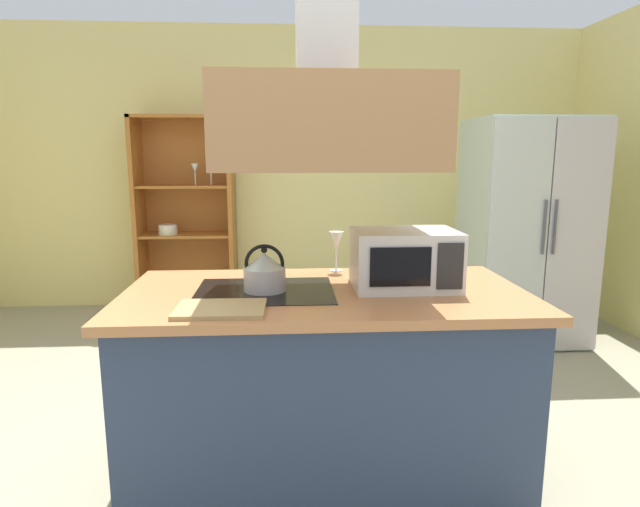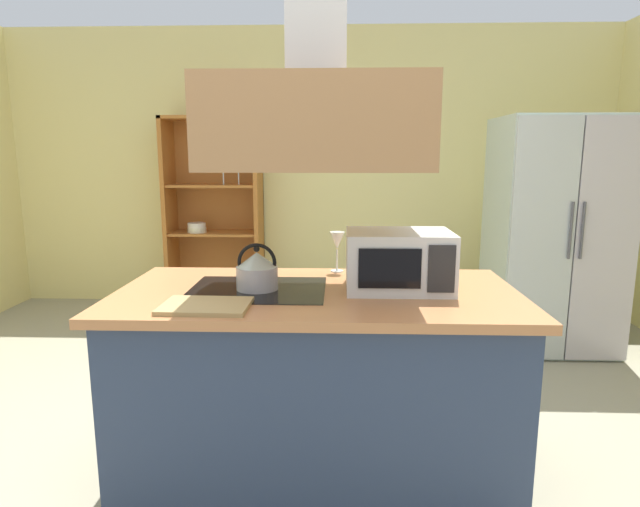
{
  "view_description": "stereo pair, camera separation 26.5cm",
  "coord_description": "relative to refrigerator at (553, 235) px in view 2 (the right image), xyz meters",
  "views": [
    {
      "loc": [
        0.04,
        -2.32,
        1.49
      ],
      "look_at": [
        0.21,
        0.29,
        1.0
      ],
      "focal_mm": 29.57,
      "sensor_mm": 36.0,
      "label": 1
    },
    {
      "loc": [
        0.31,
        -2.32,
        1.49
      ],
      "look_at": [
        0.21,
        0.29,
        1.0
      ],
      "focal_mm": 29.57,
      "sensor_mm": 36.0,
      "label": 2
    }
  ],
  "objects": [
    {
      "name": "microwave",
      "position": [
        -1.38,
        -1.77,
        0.14
      ],
      "size": [
        0.46,
        0.35,
        0.26
      ],
      "color": "silver",
      "rests_on": "kitchen_island"
    },
    {
      "name": "kitchen_island",
      "position": [
        -1.74,
        -1.81,
        -0.43
      ],
      "size": [
        1.77,
        0.91,
        0.9
      ],
      "color": "#2C3A57",
      "rests_on": "ground"
    },
    {
      "name": "ground_plane",
      "position": [
        -1.96,
        -1.75,
        -0.89
      ],
      "size": [
        7.8,
        7.8,
        0.0
      ],
      "primitive_type": "plane",
      "color": "gray"
    },
    {
      "name": "wine_glass_on_counter",
      "position": [
        -1.66,
        -1.43,
        0.17
      ],
      "size": [
        0.08,
        0.08,
        0.21
      ],
      "color": "silver",
      "rests_on": "kitchen_island"
    },
    {
      "name": "wall_back",
      "position": [
        -1.96,
        1.25,
        0.46
      ],
      "size": [
        6.0,
        0.12,
        2.7
      ],
      "primitive_type": "cube",
      "color": "#E8D886",
      "rests_on": "ground"
    },
    {
      "name": "dish_cabinet",
      "position": [
        -2.86,
        1.03,
        -0.06
      ],
      "size": [
        0.91,
        0.4,
        1.85
      ],
      "color": "#AA6327",
      "rests_on": "ground"
    },
    {
      "name": "cutting_board",
      "position": [
        -2.17,
        -2.1,
        0.02
      ],
      "size": [
        0.35,
        0.25,
        0.02
      ],
      "primitive_type": "cube",
      "rotation": [
        0.0,
        0.0,
        -0.02
      ],
      "color": "tan",
      "rests_on": "kitchen_island"
    },
    {
      "name": "refrigerator",
      "position": [
        0.0,
        0.0,
        0.0
      ],
      "size": [
        0.9,
        0.78,
        1.77
      ],
      "color": "#ADC1B6",
      "rests_on": "ground"
    },
    {
      "name": "range_hood",
      "position": [
        -1.74,
        -1.81,
        0.84
      ],
      "size": [
        0.9,
        0.7,
        1.27
      ],
      "color": "#AA784A"
    },
    {
      "name": "kettle",
      "position": [
        -2.01,
        -1.81,
        0.1
      ],
      "size": [
        0.18,
        0.18,
        0.21
      ],
      "color": "#B6B0B7",
      "rests_on": "kitchen_island"
    }
  ]
}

